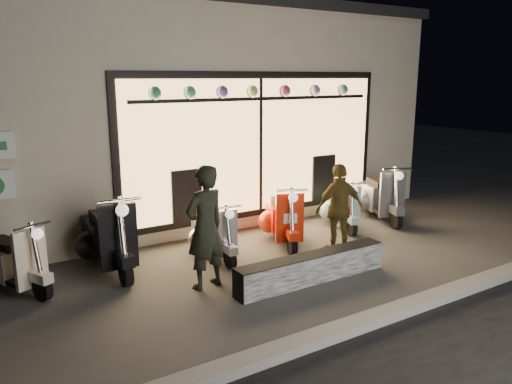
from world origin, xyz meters
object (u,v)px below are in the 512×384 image
scooter_silver (212,233)px  scooter_red (282,218)px  graffiti_barrier (312,268)px  woman (339,209)px  man (205,227)px

scooter_silver → scooter_red: scooter_red is taller
graffiti_barrier → scooter_red: (0.68, 1.69, 0.21)m
scooter_silver → scooter_red: size_ratio=0.90×
woman → scooter_red: bearing=-59.0°
graffiti_barrier → woman: size_ratio=1.63×
scooter_silver → woman: (1.79, -0.96, 0.37)m
graffiti_barrier → scooter_red: bearing=68.0°
graffiti_barrier → scooter_silver: scooter_silver is taller
graffiti_barrier → man: bearing=155.0°
woman → scooter_silver: bearing=-20.7°
graffiti_barrier → scooter_silver: 1.82m
scooter_red → woman: size_ratio=0.97×
graffiti_barrier → woman: (1.10, 0.72, 0.53)m
graffiti_barrier → man: man is taller
graffiti_barrier → scooter_red: 1.84m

